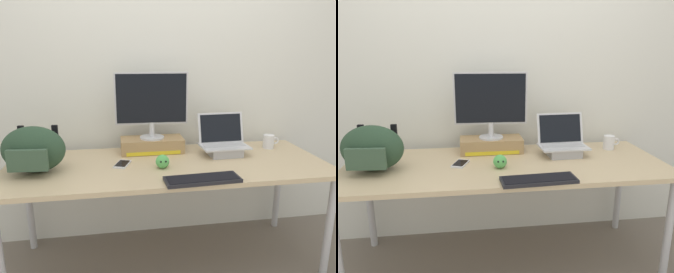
% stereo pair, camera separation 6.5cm
% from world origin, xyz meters
% --- Properties ---
extents(ground_plane, '(20.00, 20.00, 0.00)m').
position_xyz_m(ground_plane, '(0.00, 0.00, 0.00)').
color(ground_plane, '#70665B').
extents(back_wall, '(7.00, 0.10, 2.60)m').
position_xyz_m(back_wall, '(0.00, 0.50, 1.30)').
color(back_wall, silver).
rests_on(back_wall, ground).
extents(desk, '(2.09, 0.80, 0.75)m').
position_xyz_m(desk, '(0.00, 0.00, 0.68)').
color(desk, tan).
rests_on(desk, ground).
extents(toner_box_yellow, '(0.45, 0.21, 0.10)m').
position_xyz_m(toner_box_yellow, '(-0.07, 0.26, 0.80)').
color(toner_box_yellow, '#A88456').
rests_on(toner_box_yellow, desk).
extents(desktop_monitor, '(0.52, 0.18, 0.47)m').
position_xyz_m(desktop_monitor, '(-0.07, 0.26, 1.11)').
color(desktop_monitor, silver).
rests_on(desktop_monitor, toner_box_yellow).
extents(open_laptop, '(0.34, 0.24, 0.28)m').
position_xyz_m(open_laptop, '(0.42, 0.12, 0.81)').
color(open_laptop, '#ADADB2').
rests_on(open_laptop, desk).
extents(external_keyboard, '(0.44, 0.16, 0.02)m').
position_xyz_m(external_keyboard, '(0.14, -0.34, 0.76)').
color(external_keyboard, black).
rests_on(external_keyboard, desk).
extents(messenger_backpack, '(0.39, 0.28, 0.28)m').
position_xyz_m(messenger_backpack, '(-0.82, -0.03, 0.89)').
color(messenger_backpack, '#28422D').
rests_on(messenger_backpack, desk).
extents(coffee_mug, '(0.12, 0.08, 0.10)m').
position_xyz_m(coffee_mug, '(0.81, 0.21, 0.80)').
color(coffee_mug, silver).
rests_on(coffee_mug, desk).
extents(cell_phone, '(0.13, 0.17, 0.01)m').
position_xyz_m(cell_phone, '(-0.30, 0.01, 0.75)').
color(cell_phone, silver).
rests_on(cell_phone, desk).
extents(plush_toy, '(0.09, 0.09, 0.09)m').
position_xyz_m(plush_toy, '(-0.05, -0.09, 0.79)').
color(plush_toy, '#56B256').
rests_on(plush_toy, desk).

